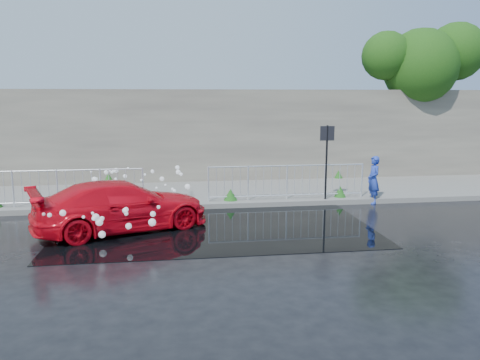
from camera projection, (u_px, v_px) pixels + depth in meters
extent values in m
plane|color=black|center=(198.00, 238.00, 11.31)|extent=(90.00, 90.00, 0.00)
cube|color=slate|center=(191.00, 193.00, 16.17)|extent=(30.00, 4.00, 0.15)
cube|color=slate|center=(193.00, 206.00, 14.22)|extent=(30.00, 0.25, 0.16)
cube|color=#5A534C|center=(188.00, 136.00, 18.00)|extent=(30.00, 0.60, 3.50)
cube|color=black|center=(215.00, 226.00, 12.35)|extent=(8.00, 5.00, 0.01)
cylinder|color=black|center=(326.00, 165.00, 14.69)|extent=(0.06, 0.06, 2.50)
cube|color=black|center=(327.00, 133.00, 14.51)|extent=(0.45, 0.04, 0.45)
cylinder|color=#332114|center=(419.00, 117.00, 20.24)|extent=(0.36, 0.36, 5.00)
sphere|color=#103A0E|center=(421.00, 66.00, 19.03)|extent=(3.05, 3.05, 3.05)
sphere|color=#103A0E|center=(456.00, 52.00, 19.13)|extent=(2.36, 2.36, 2.36)
sphere|color=#103A0E|center=(386.00, 56.00, 18.75)|extent=(1.95, 1.95, 1.95)
cylinder|color=silver|center=(143.00, 186.00, 14.25)|extent=(0.05, 0.05, 1.10)
cylinder|color=silver|center=(56.00, 170.00, 13.81)|extent=(5.00, 0.04, 0.04)
cylinder|color=silver|center=(58.00, 202.00, 13.98)|extent=(5.00, 0.04, 0.04)
cylinder|color=silver|center=(208.00, 184.00, 14.52)|extent=(0.05, 0.05, 1.10)
cylinder|color=silver|center=(362.00, 180.00, 15.21)|extent=(0.05, 0.05, 1.10)
cylinder|color=silver|center=(287.00, 166.00, 14.77)|extent=(5.00, 0.04, 0.04)
cylinder|color=silver|center=(287.00, 195.00, 14.94)|extent=(5.00, 0.04, 0.04)
cone|color=#134716|center=(127.00, 198.00, 14.29)|extent=(0.36, 0.36, 0.31)
cone|color=#134716|center=(231.00, 195.00, 14.73)|extent=(0.44, 0.44, 0.36)
cone|color=#134716|center=(340.00, 191.00, 15.22)|extent=(0.38, 0.38, 0.36)
cone|color=#134716|center=(109.00, 178.00, 17.56)|extent=(0.42, 0.42, 0.41)
cone|color=#134716|center=(338.00, 174.00, 18.81)|extent=(0.34, 0.34, 0.31)
sphere|color=white|center=(155.00, 204.00, 13.25)|extent=(0.07, 0.07, 0.07)
sphere|color=white|center=(122.00, 187.00, 13.82)|extent=(0.11, 0.11, 0.11)
sphere|color=white|center=(178.00, 172.00, 14.84)|extent=(0.15, 0.15, 0.15)
sphere|color=white|center=(181.00, 174.00, 14.66)|extent=(0.11, 0.11, 0.11)
sphere|color=white|center=(161.00, 201.00, 13.39)|extent=(0.11, 0.11, 0.11)
sphere|color=white|center=(79.00, 203.00, 12.92)|extent=(0.16, 0.16, 0.16)
sphere|color=white|center=(187.00, 199.00, 13.36)|extent=(0.15, 0.15, 0.15)
sphere|color=white|center=(125.00, 176.00, 14.50)|extent=(0.13, 0.13, 0.13)
sphere|color=white|center=(156.00, 188.00, 13.99)|extent=(0.07, 0.07, 0.07)
sphere|color=white|center=(187.00, 212.00, 13.11)|extent=(0.08, 0.08, 0.08)
sphere|color=white|center=(128.00, 168.00, 15.05)|extent=(0.07, 0.07, 0.07)
sphere|color=white|center=(106.00, 172.00, 14.69)|extent=(0.13, 0.13, 0.13)
sphere|color=white|center=(177.00, 168.00, 15.18)|extent=(0.15, 0.15, 0.15)
sphere|color=white|center=(112.00, 172.00, 14.66)|extent=(0.09, 0.09, 0.09)
sphere|color=white|center=(110.00, 171.00, 14.89)|extent=(0.08, 0.08, 0.08)
sphere|color=white|center=(98.00, 200.00, 13.00)|extent=(0.14, 0.14, 0.14)
sphere|color=white|center=(162.00, 179.00, 14.24)|extent=(0.15, 0.15, 0.15)
sphere|color=white|center=(87.00, 213.00, 12.76)|extent=(0.07, 0.07, 0.07)
sphere|color=white|center=(164.00, 201.00, 13.58)|extent=(0.11, 0.11, 0.11)
sphere|color=white|center=(80.00, 186.00, 13.66)|extent=(0.08, 0.08, 0.08)
sphere|color=white|center=(152.00, 171.00, 14.87)|extent=(0.12, 0.12, 0.12)
sphere|color=white|center=(75.00, 202.00, 13.08)|extent=(0.14, 0.14, 0.14)
sphere|color=white|center=(114.00, 170.00, 14.69)|extent=(0.11, 0.11, 0.11)
sphere|color=white|center=(94.00, 204.00, 13.06)|extent=(0.10, 0.10, 0.10)
sphere|color=white|center=(116.00, 179.00, 14.25)|extent=(0.09, 0.09, 0.09)
sphere|color=white|center=(145.00, 174.00, 14.90)|extent=(0.07, 0.07, 0.07)
sphere|color=white|center=(172.00, 189.00, 13.86)|extent=(0.09, 0.09, 0.09)
sphere|color=white|center=(89.00, 189.00, 13.44)|extent=(0.13, 0.13, 0.13)
sphere|color=white|center=(141.00, 180.00, 14.17)|extent=(0.07, 0.07, 0.07)
sphere|color=white|center=(174.00, 191.00, 13.75)|extent=(0.10, 0.10, 0.10)
sphere|color=white|center=(119.00, 205.00, 13.07)|extent=(0.09, 0.09, 0.09)
sphere|color=white|center=(164.00, 193.00, 13.54)|extent=(0.09, 0.09, 0.09)
sphere|color=white|center=(116.00, 170.00, 14.72)|extent=(0.16, 0.16, 0.16)
sphere|color=white|center=(165.00, 185.00, 13.80)|extent=(0.07, 0.07, 0.07)
sphere|color=white|center=(142.00, 211.00, 12.93)|extent=(0.12, 0.12, 0.12)
sphere|color=white|center=(69.00, 206.00, 12.81)|extent=(0.08, 0.08, 0.08)
sphere|color=white|center=(95.00, 179.00, 13.94)|extent=(0.17, 0.17, 0.17)
sphere|color=white|center=(96.00, 179.00, 14.18)|extent=(0.11, 0.11, 0.11)
sphere|color=white|center=(177.00, 212.00, 13.04)|extent=(0.17, 0.17, 0.17)
sphere|color=white|center=(187.00, 187.00, 14.16)|extent=(0.17, 0.17, 0.17)
sphere|color=white|center=(75.00, 214.00, 12.61)|extent=(0.06, 0.06, 0.06)
sphere|color=white|center=(91.00, 172.00, 14.61)|extent=(0.07, 0.07, 0.07)
sphere|color=white|center=(153.00, 214.00, 10.45)|extent=(0.13, 0.13, 0.13)
sphere|color=white|center=(129.00, 226.00, 10.87)|extent=(0.15, 0.15, 0.15)
sphere|color=white|center=(126.00, 214.00, 10.25)|extent=(0.09, 0.09, 0.09)
sphere|color=white|center=(159.00, 207.00, 10.14)|extent=(0.08, 0.08, 0.08)
sphere|color=white|center=(83.00, 217.00, 9.68)|extent=(0.07, 0.07, 0.07)
sphere|color=white|center=(93.00, 213.00, 10.13)|extent=(0.07, 0.07, 0.07)
sphere|color=white|center=(94.00, 219.00, 9.82)|extent=(0.08, 0.08, 0.08)
sphere|color=white|center=(99.00, 222.00, 10.66)|extent=(0.17, 0.17, 0.17)
sphere|color=white|center=(126.00, 209.00, 10.03)|extent=(0.10, 0.10, 0.10)
sphere|color=white|center=(125.00, 211.00, 9.88)|extent=(0.12, 0.12, 0.12)
sphere|color=white|center=(44.00, 214.00, 10.34)|extent=(0.08, 0.08, 0.08)
sphere|color=white|center=(102.00, 219.00, 10.18)|extent=(0.10, 0.10, 0.10)
sphere|color=white|center=(152.00, 222.00, 10.50)|extent=(0.18, 0.18, 0.18)
sphere|color=white|center=(96.00, 217.00, 10.34)|extent=(0.17, 0.17, 0.17)
sphere|color=white|center=(63.00, 213.00, 10.08)|extent=(0.14, 0.14, 0.14)
sphere|color=white|center=(70.00, 226.00, 10.84)|extent=(0.15, 0.15, 0.15)
sphere|color=white|center=(50.00, 215.00, 9.95)|extent=(0.10, 0.10, 0.10)
sphere|color=white|center=(102.00, 235.00, 10.74)|extent=(0.17, 0.17, 0.17)
imported|color=red|center=(122.00, 206.00, 11.87)|extent=(4.73, 3.26, 1.27)
imported|color=#233DB1|center=(373.00, 180.00, 14.89)|extent=(0.36, 0.55, 1.52)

